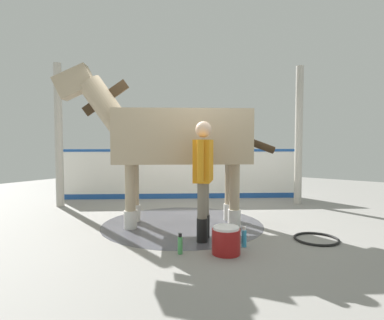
{
  "coord_description": "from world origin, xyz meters",
  "views": [
    {
      "loc": [
        2.91,
        -4.29,
        1.34
      ],
      "look_at": [
        0.15,
        -0.43,
        1.07
      ],
      "focal_mm": 29.94,
      "sensor_mm": 36.0,
      "label": 1
    }
  ],
  "objects_px": {
    "bottle_shampoo": "(244,237)",
    "hose_coil": "(316,239)",
    "horse": "(174,138)",
    "wash_bucket": "(226,240)",
    "handler": "(203,172)",
    "bottle_spray": "(180,244)"
  },
  "relations": [
    {
      "from": "bottle_shampoo",
      "to": "hose_coil",
      "type": "xyz_separation_m",
      "value": [
        0.68,
        0.83,
        -0.1
      ]
    },
    {
      "from": "horse",
      "to": "bottle_shampoo",
      "type": "distance_m",
      "value": 1.96
    },
    {
      "from": "horse",
      "to": "wash_bucket",
      "type": "relative_size",
      "value": 8.42
    },
    {
      "from": "horse",
      "to": "wash_bucket",
      "type": "height_order",
      "value": "horse"
    },
    {
      "from": "handler",
      "to": "wash_bucket",
      "type": "bearing_deg",
      "value": -55.4
    },
    {
      "from": "wash_bucket",
      "to": "hose_coil",
      "type": "height_order",
      "value": "wash_bucket"
    },
    {
      "from": "bottle_shampoo",
      "to": "hose_coil",
      "type": "distance_m",
      "value": 1.08
    },
    {
      "from": "wash_bucket",
      "to": "bottle_shampoo",
      "type": "bearing_deg",
      "value": 80.62
    },
    {
      "from": "handler",
      "to": "hose_coil",
      "type": "height_order",
      "value": "handler"
    },
    {
      "from": "handler",
      "to": "bottle_shampoo",
      "type": "distance_m",
      "value": 1.0
    },
    {
      "from": "handler",
      "to": "bottle_spray",
      "type": "xyz_separation_m",
      "value": [
        0.09,
        -0.63,
        -0.81
      ]
    },
    {
      "from": "bottle_shampoo",
      "to": "handler",
      "type": "bearing_deg",
      "value": -174.85
    },
    {
      "from": "horse",
      "to": "wash_bucket",
      "type": "distance_m",
      "value": 1.98
    },
    {
      "from": "handler",
      "to": "bottle_shampoo",
      "type": "height_order",
      "value": "handler"
    },
    {
      "from": "bottle_shampoo",
      "to": "bottle_spray",
      "type": "xyz_separation_m",
      "value": [
        -0.5,
        -0.68,
        -0.01
      ]
    },
    {
      "from": "hose_coil",
      "to": "horse",
      "type": "bearing_deg",
      "value": -167.56
    },
    {
      "from": "wash_bucket",
      "to": "hose_coil",
      "type": "xyz_separation_m",
      "value": [
        0.74,
        1.18,
        -0.14
      ]
    },
    {
      "from": "wash_bucket",
      "to": "bottle_shampoo",
      "type": "xyz_separation_m",
      "value": [
        0.06,
        0.36,
        -0.04
      ]
    },
    {
      "from": "wash_bucket",
      "to": "hose_coil",
      "type": "distance_m",
      "value": 1.4
    },
    {
      "from": "handler",
      "to": "hose_coil",
      "type": "relative_size",
      "value": 2.71
    },
    {
      "from": "bottle_spray",
      "to": "hose_coil",
      "type": "relative_size",
      "value": 0.42
    },
    {
      "from": "horse",
      "to": "hose_coil",
      "type": "height_order",
      "value": "horse"
    }
  ]
}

